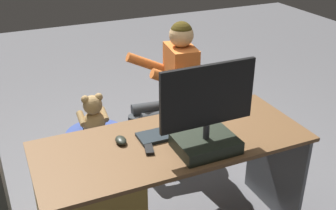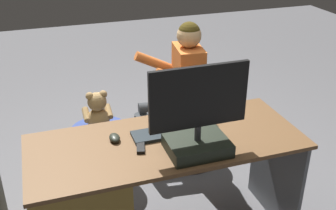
# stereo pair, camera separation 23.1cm
# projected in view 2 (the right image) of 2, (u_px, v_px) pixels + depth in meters

# --- Properties ---
(ground_plane) EXTENTS (10.00, 10.00, 0.00)m
(ground_plane) POSITION_uv_depth(u_px,v_px,m) (150.00, 202.00, 3.00)
(ground_plane) COLOR #5A595D
(desk) EXTENTS (1.58, 0.65, 0.75)m
(desk) POSITION_uv_depth(u_px,v_px,m) (98.00, 204.00, 2.38)
(desk) COLOR brown
(desk) RESTS_ON ground_plane
(monitor) EXTENTS (0.54, 0.26, 0.50)m
(monitor) POSITION_uv_depth(u_px,v_px,m) (198.00, 125.00, 2.17)
(monitor) COLOR black
(monitor) RESTS_ON desk
(keyboard) EXTENTS (0.42, 0.14, 0.02)m
(keyboard) POSITION_uv_depth(u_px,v_px,m) (167.00, 132.00, 2.40)
(keyboard) COLOR black
(keyboard) RESTS_ON desk
(computer_mouse) EXTENTS (0.06, 0.10, 0.04)m
(computer_mouse) POSITION_uv_depth(u_px,v_px,m) (115.00, 138.00, 2.33)
(computer_mouse) COLOR black
(computer_mouse) RESTS_ON desk
(cup) EXTENTS (0.06, 0.06, 0.10)m
(cup) POSITION_uv_depth(u_px,v_px,m) (207.00, 114.00, 2.52)
(cup) COLOR white
(cup) RESTS_ON desk
(tv_remote) EXTENTS (0.08, 0.16, 0.02)m
(tv_remote) POSITION_uv_depth(u_px,v_px,m) (141.00, 146.00, 2.28)
(tv_remote) COLOR black
(tv_remote) RESTS_ON desk
(notebook_binder) EXTENTS (0.22, 0.30, 0.02)m
(notebook_binder) POSITION_uv_depth(u_px,v_px,m) (197.00, 142.00, 2.30)
(notebook_binder) COLOR beige
(notebook_binder) RESTS_ON desk
(office_chair_teddy) EXTENTS (0.53, 0.53, 0.44)m
(office_chair_teddy) POSITION_uv_depth(u_px,v_px,m) (101.00, 150.00, 3.15)
(office_chair_teddy) COLOR black
(office_chair_teddy) RESTS_ON ground_plane
(teddy_bear) EXTENTS (0.21, 0.22, 0.31)m
(teddy_bear) POSITION_uv_depth(u_px,v_px,m) (98.00, 112.00, 3.01)
(teddy_bear) COLOR #A07E4E
(teddy_bear) RESTS_ON office_chair_teddy
(visitor_chair) EXTENTS (0.58, 0.58, 0.44)m
(visitor_chair) POSITION_uv_depth(u_px,v_px,m) (187.00, 131.00, 3.44)
(visitor_chair) COLOR black
(visitor_chair) RESTS_ON ground_plane
(person) EXTENTS (0.56, 0.52, 1.18)m
(person) POSITION_uv_depth(u_px,v_px,m) (179.00, 84.00, 3.21)
(person) COLOR orange
(person) RESTS_ON ground_plane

